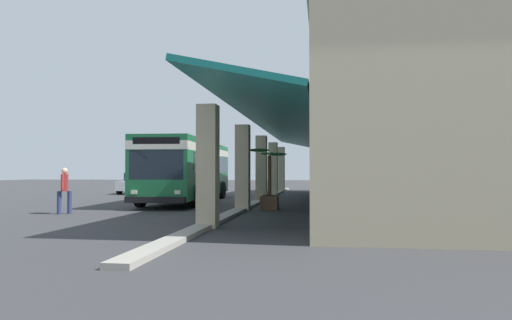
% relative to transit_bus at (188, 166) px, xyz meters
% --- Properties ---
extents(ground, '(120.00, 120.00, 0.00)m').
position_rel_transit_bus_xyz_m(ground, '(-2.02, 9.36, -1.85)').
color(ground, '#38383A').
extents(curb_strip, '(34.50, 0.50, 0.12)m').
position_rel_transit_bus_xyz_m(curb_strip, '(-0.78, 3.66, -1.79)').
color(curb_strip, '#9E998E').
rests_on(curb_strip, ground).
extents(plaza_building, '(29.05, 16.76, 6.88)m').
position_rel_transit_bus_xyz_m(plaza_building, '(-0.78, 13.29, 1.59)').
color(plaza_building, '#C6B793').
rests_on(plaza_building, ground).
extents(transit_bus, '(11.33, 3.21, 3.34)m').
position_rel_transit_bus_xyz_m(transit_bus, '(0.00, 0.00, 0.00)').
color(transit_bus, '#196638').
rests_on(transit_bus, ground).
extents(parked_sedan_white, '(4.40, 2.03, 1.47)m').
position_rel_transit_bus_xyz_m(parked_sedan_white, '(-8.51, -6.03, -1.10)').
color(parked_sedan_white, silver).
rests_on(parked_sedan_white, ground).
extents(pedestrian, '(0.67, 0.41, 1.71)m').
position_rel_transit_bus_xyz_m(pedestrian, '(7.27, -2.61, -0.89)').
color(pedestrian, navy).
rests_on(pedestrian, ground).
extents(potted_palm, '(1.87, 1.62, 2.56)m').
position_rel_transit_bus_xyz_m(potted_palm, '(4.20, 4.73, -1.11)').
color(potted_palm, brown).
rests_on(potted_palm, ground).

